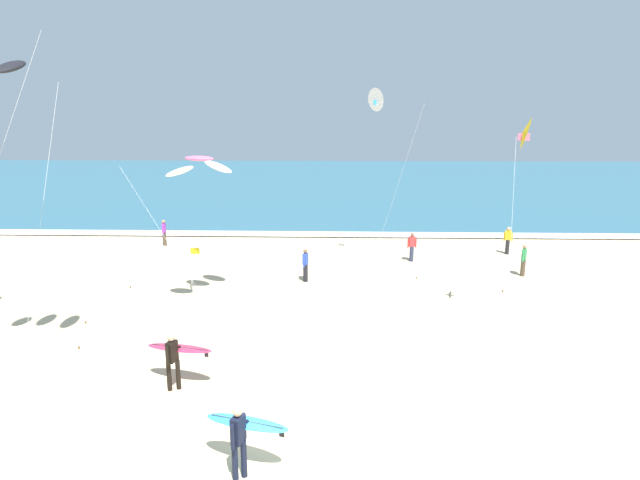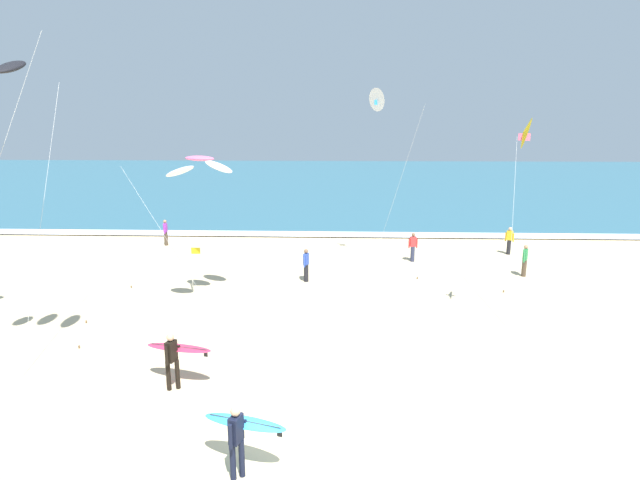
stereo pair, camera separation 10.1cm
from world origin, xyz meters
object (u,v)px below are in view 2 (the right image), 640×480
Objects in this scene: surfer_lead at (175,353)px; bystander_blue_top at (306,265)px; bystander_green_top at (525,260)px; kite_delta_ivory_mid at (378,100)px; kite_delta_golden_low at (524,134)px; surfer_trailing at (240,431)px; kite_arc_rose_near at (200,166)px; bystander_yellow_top at (509,240)px; bystander_red_top at (413,247)px; bystander_purple_top at (166,232)px; lifeguard_flag at (193,265)px.

surfer_lead is 1.36× the size of bystander_blue_top.
bystander_green_top is (10.63, 1.21, 0.00)m from bystander_blue_top.
kite_delta_ivory_mid is 1.19× the size of kite_delta_golden_low.
surfer_trailing is 0.33× the size of kite_arc_rose_near.
bystander_yellow_top is (14.34, 15.35, -0.23)m from surfer_lead.
surfer_trailing is at bearing -134.95° from kite_delta_golden_low.
kite_delta_golden_low is at bearing -75.51° from bystander_red_top.
kite_delta_golden_low is 4.80× the size of bystander_red_top.
kite_delta_golden_low is 4.80× the size of bystander_green_top.
bystander_purple_top is at bearing 112.51° from surfer_trailing.
lifeguard_flag reaches higher than bystander_blue_top.
kite_delta_golden_low reaches higher than bystander_purple_top.
bystander_red_top is at bearing 104.49° from kite_delta_golden_low.
bystander_blue_top is 1.00× the size of bystander_red_top.
bystander_blue_top is at bearing -146.09° from bystander_red_top.
bystander_yellow_top is at bearing 16.32° from kite_delta_ivory_mid.
kite_delta_ivory_mid is (7.31, 6.50, 2.65)m from kite_arc_rose_near.
kite_arc_rose_near is 12.42m from bystander_purple_top.
bystander_yellow_top is (11.22, 5.41, 0.00)m from bystander_blue_top.
kite_delta_ivory_mid is 5.69× the size of bystander_red_top.
kite_arc_rose_near is 3.87× the size of bystander_blue_top.
kite_delta_golden_low is at bearing 45.05° from surfer_trailing.
bystander_yellow_top is (3.38, 10.58, -6.24)m from kite_delta_golden_low.
bystander_red_top is 11.78m from lifeguard_flag.
bystander_green_top is (7.22, -1.91, -7.62)m from kite_delta_ivory_mid.
bystander_purple_top is at bearing 168.05° from bystander_red_top.
kite_arc_rose_near is at bearing 96.79° from surfer_lead.
bystander_green_top is at bearing 52.90° from surfer_trailing.
lifeguard_flag is at bearing -169.48° from bystander_green_top.
lifeguard_flag reaches higher than bystander_yellow_top.
lifeguard_flag reaches higher than bystander_green_top.
surfer_lead is at bearing -77.73° from lifeguard_flag.
bystander_red_top is 0.76× the size of lifeguard_flag.
bystander_blue_top is 1.00× the size of bystander_yellow_top.
kite_delta_golden_low is (8.39, 8.41, 6.01)m from surfer_trailing.
lifeguard_flag is (4.08, -8.48, 0.45)m from bystander_purple_top.
bystander_purple_top is at bearing 176.07° from bystander_yellow_top.
bystander_purple_top is (-5.10, 10.18, -4.97)m from kite_arc_rose_near.
surfer_trailing is 13.31m from kite_delta_golden_low.
bystander_blue_top is 1.00× the size of bystander_green_top.
bystander_blue_top is (-3.41, -3.12, -7.62)m from kite_delta_ivory_mid.
bystander_green_top is at bearing -97.97° from bystander_yellow_top.
lifeguard_flag reaches higher than bystander_red_top.
surfer_trailing is 0.23× the size of kite_delta_ivory_mid.
bystander_red_top is at bearing 57.63° from surfer_lead.
kite_delta_ivory_mid is at bearing 118.08° from kite_delta_golden_low.
surfer_trailing is at bearing -103.36° from kite_delta_ivory_mid.
bystander_green_top is (13.75, 11.15, -0.23)m from surfer_lead.
lifeguard_flag is (-16.14, -7.09, 0.45)m from bystander_yellow_top.
bystander_blue_top is 10.70m from bystander_green_top.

